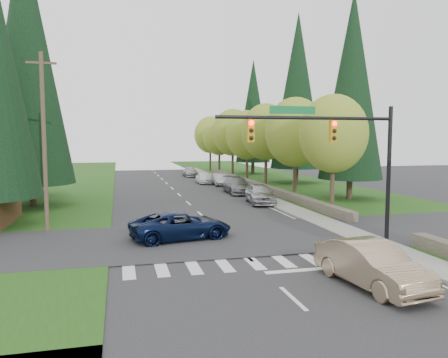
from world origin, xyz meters
name	(u,v)px	position (x,y,z in m)	size (l,w,h in m)	color
ground	(282,288)	(0.00, 0.00, 0.00)	(120.00, 120.00, 0.00)	#28282B
grass_east	(339,199)	(13.00, 20.00, 0.03)	(14.00, 110.00, 0.06)	#214913
grass_west	(13,211)	(-13.00, 20.00, 0.03)	(14.00, 110.00, 0.06)	#214913
cross_street	(227,238)	(0.00, 8.00, 0.00)	(120.00, 8.00, 0.10)	#28282B
sidewalk_east	(264,198)	(6.90, 22.00, 0.07)	(1.80, 80.00, 0.13)	gray
curb_east	(255,198)	(6.05, 22.00, 0.07)	(0.20, 80.00, 0.13)	gray
stone_wall_north	(255,185)	(8.60, 30.00, 0.35)	(0.70, 40.00, 0.70)	#4C4438
traffic_signal	(336,145)	(4.37, 4.50, 4.98)	(8.70, 0.37, 6.80)	black
utility_pole	(44,141)	(-9.50, 12.00, 5.14)	(1.60, 0.24, 10.00)	#473828
decid_tree_0	(333,134)	(9.20, 14.00, 5.60)	(4.80, 4.80, 8.37)	#38281C
decid_tree_1	(295,132)	(9.30, 21.00, 5.80)	(5.20, 5.20, 8.80)	#38281C
decid_tree_2	(266,132)	(9.10, 28.00, 5.93)	(5.00, 5.00, 8.82)	#38281C
decid_tree_3	(247,135)	(9.20, 35.00, 5.66)	(5.00, 5.00, 8.55)	#38281C
decid_tree_4	(233,133)	(9.30, 42.00, 6.06)	(5.40, 5.40, 9.18)	#38281C
decid_tree_5	(219,137)	(9.10, 49.00, 5.53)	(4.80, 4.80, 8.30)	#38281C
decid_tree_6	(210,135)	(9.20, 56.00, 5.86)	(5.20, 5.20, 8.86)	#38281C
conifer_w_c	(27,58)	(-12.00, 22.00, 11.29)	(6.46, 6.46, 20.80)	#38281C
conifer_w_e	(17,81)	(-14.00, 28.00, 10.29)	(5.78, 5.78, 18.80)	#38281C
conifer_e_a	(352,85)	(14.00, 20.00, 9.79)	(5.44, 5.44, 17.80)	#38281C
conifer_e_b	(298,91)	(15.00, 34.00, 10.79)	(6.12, 6.12, 19.80)	#38281C
conifer_e_c	(253,111)	(14.00, 48.00, 9.29)	(5.10, 5.10, 16.80)	#38281C
sedan_champagne	(372,264)	(3.17, -0.56, 0.80)	(1.70, 4.87, 1.60)	tan
suv_navy	(181,225)	(-2.39, 8.31, 0.74)	(2.45, 5.31, 1.47)	#0B1637
parked_car_a	(260,194)	(5.60, 19.30, 0.83)	(1.95, 4.85, 1.65)	#A7A7AC
parked_car_b	(237,185)	(5.60, 26.24, 0.77)	(2.16, 5.31, 1.54)	slate
parked_car_c	(220,179)	(5.60, 33.78, 0.66)	(1.39, 4.00, 1.32)	#ACABB0
parked_car_d	(204,178)	(4.20, 36.00, 0.65)	(1.54, 3.82, 1.30)	white
parked_car_e	(190,172)	(4.20, 45.77, 0.63)	(1.76, 4.34, 1.26)	#9FA0A4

